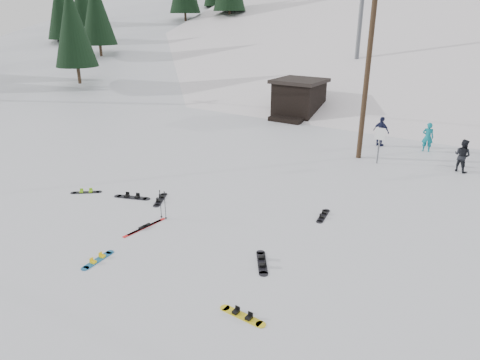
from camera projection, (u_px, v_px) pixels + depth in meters
The scene contains 21 objects.
ground at pixel (137, 268), 12.79m from camera, with size 200.00×200.00×0.00m, color silver.
ski_slope at pixel (434, 160), 59.93m from camera, with size 60.00×75.00×45.00m, color white.
ridge_left at pixel (201, 129), 72.61m from camera, with size 34.00×85.00×38.00m, color silver.
treeline_left at pixel (174, 67), 61.38m from camera, with size 20.00×64.00×10.00m, color black, non-canonical shape.
treeline_crest at pixel (477, 55), 79.71m from camera, with size 50.00×6.00×10.00m, color black, non-canonical shape.
utility_pole at pixel (368, 67), 20.97m from camera, with size 2.00×0.26×9.00m.
trail_sign at pixel (380, 139), 21.30m from camera, with size 0.50×0.09×1.85m.
lift_hut at pixel (298, 98), 31.16m from camera, with size 3.40×4.10×2.75m.
lift_tower_near at pixel (362, 4), 35.35m from camera, with size 2.20×0.36×8.00m.
hero_snowboard at pixel (98, 260), 13.16m from camera, with size 0.35×1.28×0.09m.
hero_skis at pixel (145, 227), 15.17m from camera, with size 0.27×1.85×0.10m.
ski_poles at pixel (163, 204), 15.67m from camera, with size 0.31×0.08×1.12m.
board_scatter_a at pixel (132, 197), 17.66m from camera, with size 1.51×0.74×0.11m.
board_scatter_b at pixel (160, 200), 17.43m from camera, with size 0.82×1.31×0.10m.
board_scatter_c at pixel (86, 192), 18.18m from camera, with size 1.06×0.92×0.09m.
board_scatter_d at pixel (262, 262), 13.01m from camera, with size 0.96×1.26×0.10m.
board_scatter_e at pixel (242, 316), 10.71m from camera, with size 1.35×0.29×0.09m.
board_scatter_f at pixel (323, 216), 16.04m from camera, with size 0.41×1.30×0.09m.
skier_teal at pixel (428, 137), 23.40m from camera, with size 0.59×0.39×1.62m, color #0C717E.
skier_dark at pixel (462, 155), 20.38m from camera, with size 0.78×0.60×1.60m, color black.
skier_navy at pixel (381, 131), 24.37m from camera, with size 0.99×0.41×1.70m, color #161937.
Camera 1 is at (8.63, -7.45, 7.07)m, focal length 32.00 mm.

